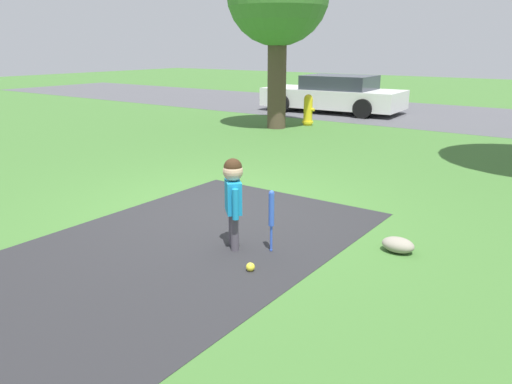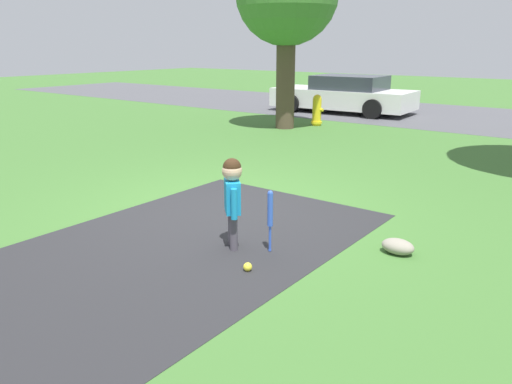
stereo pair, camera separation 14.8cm
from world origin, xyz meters
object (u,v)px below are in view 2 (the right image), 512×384
object	(u,v)px
child	(232,191)
sports_ball	(248,267)
fire_hydrant	(317,110)
parked_car	(344,95)
baseball_bat	(270,212)

from	to	relation	value
child	sports_ball	distance (m)	0.84
child	fire_hydrant	world-z (taller)	child
parked_car	sports_ball	bearing A→B (deg)	110.05
fire_hydrant	parked_car	distance (m)	2.92
fire_hydrant	parked_car	world-z (taller)	parked_car
fire_hydrant	parked_car	xyz separation A→B (m)	(-0.69, 2.83, 0.15)
child	baseball_bat	size ratio (longest dim) A/B	1.46
child	baseball_bat	bearing A→B (deg)	64.76
baseball_bat	fire_hydrant	distance (m)	8.54
child	sports_ball	xyz separation A→B (m)	(0.48, -0.36, -0.58)
baseball_bat	child	bearing A→B (deg)	-159.53
sports_ball	parked_car	world-z (taller)	parked_car
baseball_bat	sports_ball	distance (m)	0.64
child	parked_car	distance (m)	11.38
sports_ball	parked_car	distance (m)	11.91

